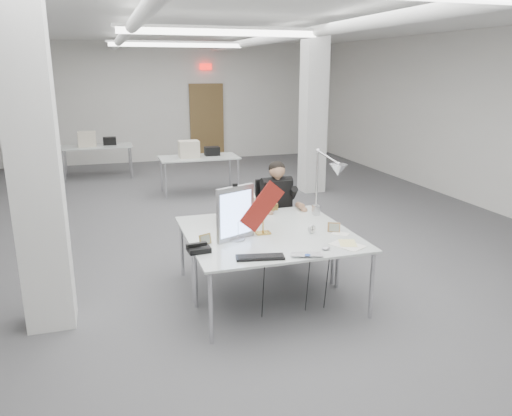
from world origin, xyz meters
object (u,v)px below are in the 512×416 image
(office_chair, at_px, (275,219))
(architect_lamp, at_px, (326,186))
(monitor, at_px, (235,213))
(desk_main, at_px, (282,247))
(seated_person, at_px, (277,194))
(laptop, at_px, (308,257))
(bankers_lamp, at_px, (263,220))
(beige_monitor, at_px, (239,208))
(desk_phone, at_px, (199,249))

(office_chair, height_order, architect_lamp, architect_lamp)
(office_chair, xyz_separation_m, monitor, (-0.88, -1.24, 0.50))
(desk_main, bearing_deg, office_chair, 72.95)
(seated_person, xyz_separation_m, laptop, (-0.37, -1.91, -0.13))
(desk_main, xyz_separation_m, office_chair, (0.48, 1.56, -0.20))
(laptop, xyz_separation_m, bankers_lamp, (-0.18, 0.82, 0.15))
(office_chair, bearing_deg, beige_monitor, -139.80)
(office_chair, height_order, laptop, office_chair)
(office_chair, bearing_deg, monitor, -129.35)
(beige_monitor, distance_m, architect_lamp, 1.05)
(beige_monitor, bearing_deg, desk_main, -63.90)
(laptop, height_order, beige_monitor, beige_monitor)
(monitor, bearing_deg, desk_phone, -175.24)
(office_chair, height_order, seated_person, seated_person)
(monitor, bearing_deg, office_chair, 30.68)
(beige_monitor, xyz_separation_m, architect_lamp, (0.99, -0.23, 0.25))
(office_chair, distance_m, monitor, 1.60)
(seated_person, distance_m, monitor, 1.49)
(desk_main, relative_size, beige_monitor, 5.00)
(desk_phone, relative_size, beige_monitor, 0.60)
(office_chair, relative_size, desk_phone, 4.99)
(seated_person, bearing_deg, desk_main, -111.37)
(seated_person, relative_size, architect_lamp, 1.15)
(seated_person, bearing_deg, beige_monitor, -142.05)
(laptop, relative_size, architect_lamp, 0.36)
(laptop, relative_size, beige_monitor, 0.85)
(laptop, distance_m, architect_lamp, 1.33)
(beige_monitor, bearing_deg, office_chair, 57.28)
(seated_person, xyz_separation_m, monitor, (-0.88, -1.19, 0.14))
(desk_main, bearing_deg, desk_phone, 174.32)
(seated_person, relative_size, bankers_lamp, 2.99)
(desk_main, xyz_separation_m, seated_person, (0.48, 1.51, 0.16))
(monitor, relative_size, laptop, 1.88)
(seated_person, relative_size, monitor, 1.68)
(monitor, height_order, beige_monitor, monitor)
(monitor, height_order, bankers_lamp, monitor)
(office_chair, height_order, desk_phone, office_chair)
(seated_person, relative_size, laptop, 3.17)
(desk_phone, distance_m, beige_monitor, 1.05)
(desk_main, relative_size, seated_person, 1.85)
(seated_person, xyz_separation_m, bankers_lamp, (-0.55, -1.09, 0.02))
(desk_main, relative_size, architect_lamp, 2.12)
(desk_main, distance_m, desk_phone, 0.86)
(desk_main, bearing_deg, monitor, 141.12)
(bankers_lamp, bearing_deg, desk_main, -76.35)
(office_chair, distance_m, beige_monitor, 1.03)
(seated_person, distance_m, desk_phone, 1.96)
(laptop, distance_m, desk_phone, 1.08)
(desk_phone, height_order, architect_lamp, architect_lamp)
(desk_main, height_order, beige_monitor, beige_monitor)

